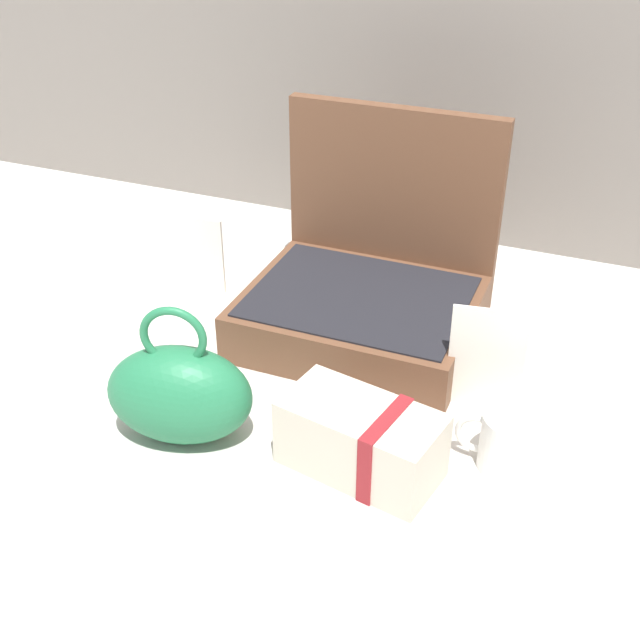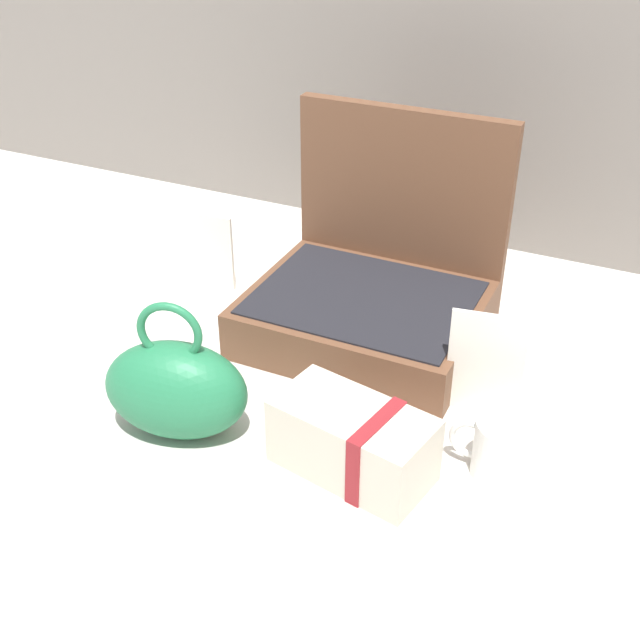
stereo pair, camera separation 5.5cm
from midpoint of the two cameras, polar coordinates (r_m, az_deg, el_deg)
ground_plane at (r=1.24m, az=-1.45°, el=-3.93°), size 6.00×6.00×0.00m
open_suitcase at (r=1.31m, az=2.22°, el=2.24°), size 0.37×0.32×0.34m
teal_pouch_handbag at (r=1.10m, az=-11.38°, el=-5.17°), size 0.22×0.16×0.21m
cream_toiletry_bag at (r=1.04m, az=1.56°, el=-8.60°), size 0.22×0.14×0.10m
coffee_mug at (r=1.07m, az=11.93°, el=-8.51°), size 0.12×0.08×0.08m
info_card_left at (r=1.46m, az=-9.94°, el=4.72°), size 0.11×0.01×0.14m
poster_card_right at (r=1.15m, az=10.42°, el=-2.77°), size 0.11×0.02×0.16m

